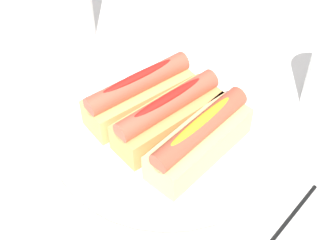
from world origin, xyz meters
The scene contains 7 objects.
ground_plane centered at (0.00, 0.00, 0.00)m, with size 2.40×2.40×0.00m, color beige.
serving_bowl centered at (0.02, 0.02, 0.02)m, with size 0.32×0.32×0.03m.
hotdog_front centered at (0.03, -0.04, 0.06)m, with size 0.16×0.09×0.06m.
hotdog_back centered at (0.02, 0.02, 0.06)m, with size 0.16×0.07×0.06m.
hotdog_side centered at (0.01, 0.07, 0.06)m, with size 0.15×0.06×0.06m.
water_glass centered at (0.26, -0.03, 0.04)m, with size 0.07×0.07×0.09m.
paper_towel_roll centered at (0.00, 0.33, 0.07)m, with size 0.11×0.11×0.13m.
Camera 1 is at (-0.21, -0.35, 0.51)m, focal length 53.15 mm.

